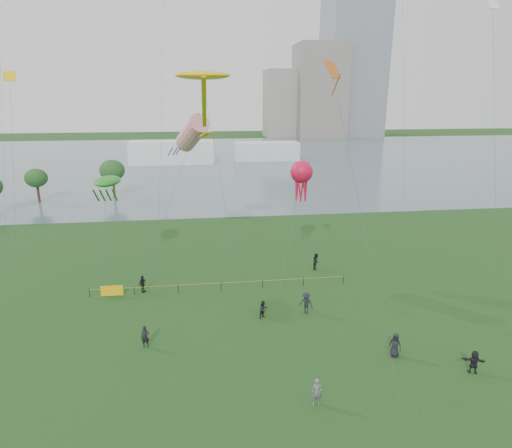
{
  "coord_description": "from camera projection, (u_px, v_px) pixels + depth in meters",
  "views": [
    {
      "loc": [
        -4.04,
        -22.05,
        17.8
      ],
      "look_at": [
        0.0,
        10.0,
        8.0
      ],
      "focal_mm": 30.0,
      "sensor_mm": 36.0,
      "label": 1
    }
  ],
  "objects": [
    {
      "name": "spectator_f",
      "position": [
        145.0,
        337.0,
        31.24
      ],
      "size": [
        0.65,
        0.47,
        1.68
      ],
      "primitive_type": "imported",
      "rotation": [
        0.0,
        0.0,
        -0.12
      ],
      "color": "black",
      "rests_on": "ground_plane"
    },
    {
      "name": "spectator_a",
      "position": [
        263.0,
        309.0,
        35.37
      ],
      "size": [
        0.95,
        0.91,
        1.55
      ],
      "primitive_type": "imported",
      "rotation": [
        0.0,
        0.0,
        0.61
      ],
      "color": "black",
      "rests_on": "ground_plane"
    },
    {
      "name": "trees",
      "position": [
        1.0,
        178.0,
        66.65
      ],
      "size": [
        29.26,
        16.62,
        8.44
      ],
      "color": "#3A221A",
      "rests_on": "ground_plane"
    },
    {
      "name": "kite_stingray",
      "position": [
        203.0,
        76.0,
        38.15
      ],
      "size": [
        5.25,
        10.02,
        19.84
      ],
      "rotation": [
        0.0,
        0.0,
        -0.39
      ],
      "color": "#3F3F42"
    },
    {
      "name": "ground_plane",
      "position": [
        276.0,
        393.0,
        26.59
      ],
      "size": [
        400.0,
        400.0,
        0.0
      ],
      "primitive_type": "plane",
      "color": "#123310"
    },
    {
      "name": "kite_creature",
      "position": [
        107.0,
        181.0,
        40.34
      ],
      "size": [
        2.33,
        7.02,
        10.38
      ],
      "rotation": [
        0.0,
        0.0,
        0.33
      ],
      "color": "#3F3F42"
    },
    {
      "name": "kite_windsock",
      "position": [
        192.0,
        133.0,
        42.1
      ],
      "size": [
        7.17,
        8.19,
        16.14
      ],
      "rotation": [
        0.0,
        0.0,
        0.09
      ],
      "color": "#3F3F42"
    },
    {
      "name": "pavilion_left",
      "position": [
        172.0,
        152.0,
        114.48
      ],
      "size": [
        22.0,
        8.0,
        6.0
      ],
      "primitive_type": "cube",
      "color": "white",
      "rests_on": "ground_plane"
    },
    {
      "name": "small_kites",
      "position": [
        210.0,
        3.0,
        35.86
      ],
      "size": [
        40.19,
        15.03,
        10.25
      ],
      "color": "white"
    },
    {
      "name": "fence",
      "position": [
        155.0,
        288.0,
        39.69
      ],
      "size": [
        24.07,
        0.07,
        1.05
      ],
      "color": "black",
      "rests_on": "ground_plane"
    },
    {
      "name": "spectator_c",
      "position": [
        143.0,
        284.0,
        39.94
      ],
      "size": [
        0.85,
        1.05,
        1.67
      ],
      "primitive_type": "imported",
      "rotation": [
        0.0,
        0.0,
        1.04
      ],
      "color": "black",
      "rests_on": "ground_plane"
    },
    {
      "name": "spectator_d",
      "position": [
        395.0,
        345.0,
        30.09
      ],
      "size": [
        1.04,
        0.96,
        1.79
      ],
      "primitive_type": "imported",
      "rotation": [
        0.0,
        0.0,
        -0.6
      ],
      "color": "black",
      "rests_on": "ground_plane"
    },
    {
      "name": "kite_octopus",
      "position": [
        301.0,
        173.0,
        41.84
      ],
      "size": [
        4.96,
        9.28,
        11.66
      ],
      "rotation": [
        0.0,
        0.0,
        0.3
      ],
      "color": "#3F3F42"
    },
    {
      "name": "building_mid",
      "position": [
        319.0,
        92.0,
        180.38
      ],
      "size": [
        20.0,
        20.0,
        38.0
      ],
      "primitive_type": "cube",
      "color": "slate",
      "rests_on": "ground_plane"
    },
    {
      "name": "building_low",
      "position": [
        284.0,
        104.0,
        185.86
      ],
      "size": [
        16.0,
        18.0,
        28.0
      ],
      "primitive_type": "cube",
      "color": "gray",
      "rests_on": "ground_plane"
    },
    {
      "name": "kite_delta",
      "position": [
        337.0,
        89.0,
        27.88
      ],
      "size": [
        2.91,
        10.68,
        19.95
      ],
      "rotation": [
        0.0,
        0.0,
        -0.26
      ],
      "color": "#3F3F42"
    },
    {
      "name": "spectator_b",
      "position": [
        306.0,
        303.0,
        36.07
      ],
      "size": [
        1.4,
        1.27,
        1.89
      ],
      "primitive_type": "imported",
      "rotation": [
        0.0,
        0.0,
        -0.61
      ],
      "color": "black",
      "rests_on": "ground_plane"
    },
    {
      "name": "kite_flyer",
      "position": [
        317.0,
        392.0,
        25.39
      ],
      "size": [
        0.64,
        0.43,
        1.74
      ],
      "primitive_type": "imported",
      "rotation": [
        0.0,
        0.0,
        -0.03
      ],
      "color": "slate",
      "rests_on": "ground_plane"
    },
    {
      "name": "spectator_g",
      "position": [
        316.0,
        261.0,
        45.2
      ],
      "size": [
        0.99,
        1.07,
        1.78
      ],
      "primitive_type": "imported",
      "rotation": [
        0.0,
        0.0,
        1.11
      ],
      "color": "black",
      "rests_on": "ground_plane"
    },
    {
      "name": "lake",
      "position": [
        217.0,
        160.0,
        121.53
      ],
      "size": [
        400.0,
        120.0,
        0.08
      ],
      "primitive_type": "cube",
      "color": "slate",
      "rests_on": "ground_plane"
    },
    {
      "name": "spectator_e",
      "position": [
        474.0,
        362.0,
        28.33
      ],
      "size": [
        1.58,
        0.95,
        1.62
      ],
      "primitive_type": "imported",
      "rotation": [
        0.0,
        0.0,
        2.8
      ],
      "color": "black",
      "rests_on": "ground_plane"
    },
    {
      "name": "pavilion_right",
      "position": [
        266.0,
        151.0,
        120.58
      ],
      "size": [
        18.0,
        7.0,
        5.0
      ],
      "primitive_type": "cube",
      "color": "silver",
      "rests_on": "ground_plane"
    }
  ]
}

